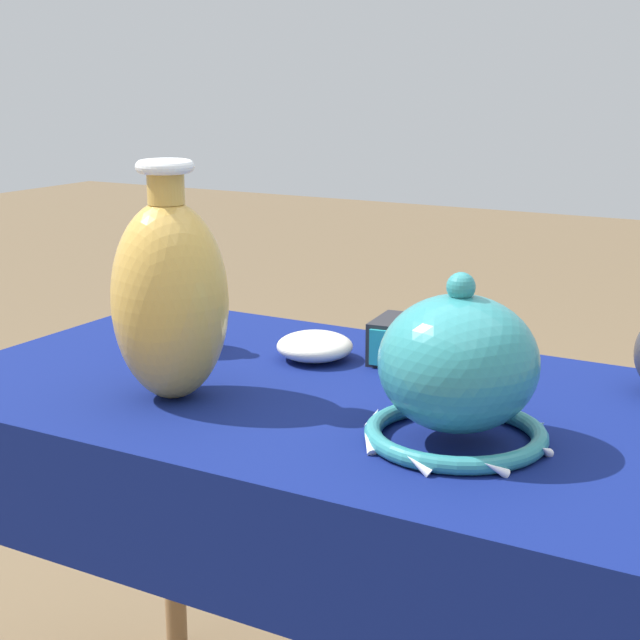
{
  "coord_description": "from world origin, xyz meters",
  "views": [
    {
      "loc": [
        0.56,
        -1.18,
        1.17
      ],
      "look_at": [
        -0.06,
        -0.08,
        0.85
      ],
      "focal_mm": 55.0,
      "sensor_mm": 36.0,
      "label": 1
    }
  ],
  "objects": [
    {
      "name": "jar_round_cobalt",
      "position": [
        -0.41,
        0.06,
        0.8
      ],
      "size": [
        0.09,
        0.09,
        0.15
      ],
      "color": "#3851A8",
      "rests_on": "display_table"
    },
    {
      "name": "mosaic_tile_box",
      "position": [
        -0.04,
        0.18,
        0.76
      ],
      "size": [
        0.15,
        0.12,
        0.07
      ],
      "rotation": [
        0.0,
        0.0,
        0.11
      ],
      "color": "#232328",
      "rests_on": "display_table"
    },
    {
      "name": "display_table",
      "position": [
        0.0,
        -0.01,
        0.65
      ],
      "size": [
        1.33,
        0.66,
        0.73
      ],
      "color": "olive",
      "rests_on": "ground_plane"
    },
    {
      "name": "vase_tall_bulbous",
      "position": [
        -0.27,
        -0.14,
        0.87
      ],
      "size": [
        0.16,
        0.16,
        0.33
      ],
      "color": "gold",
      "rests_on": "display_table"
    },
    {
      "name": "vase_dome_bell",
      "position": [
        0.14,
        -0.1,
        0.82
      ],
      "size": [
        0.24,
        0.24,
        0.22
      ],
      "color": "teal",
      "rests_on": "display_table"
    },
    {
      "name": "bowl_shallow_ivory",
      "position": [
        -0.19,
        0.12,
        0.75
      ],
      "size": [
        0.12,
        0.12,
        0.04
      ],
      "primitive_type": "ellipsoid",
      "color": "white",
      "rests_on": "display_table"
    }
  ]
}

